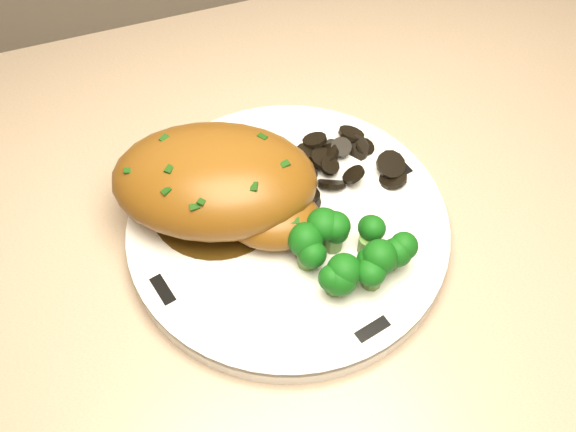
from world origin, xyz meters
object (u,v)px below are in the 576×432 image
object	(u,v)px
chicken_breast	(221,184)
broccoli_florets	(352,252)
counter	(448,389)
plate	(288,229)

from	to	relation	value
chicken_breast	broccoli_florets	distance (m)	0.11
counter	chicken_breast	bearing A→B (deg)	170.81
plate	broccoli_florets	world-z (taller)	broccoli_florets
counter	chicken_breast	distance (m)	0.59
broccoli_florets	chicken_breast	bearing A→B (deg)	132.32
plate	chicken_breast	bearing A→B (deg)	144.89
counter	broccoli_florets	size ratio (longest dim) A/B	27.28
chicken_breast	plate	bearing A→B (deg)	-14.73
plate	chicken_breast	xyz separation A→B (m)	(-0.04, 0.03, 0.04)
counter	plate	distance (m)	0.54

